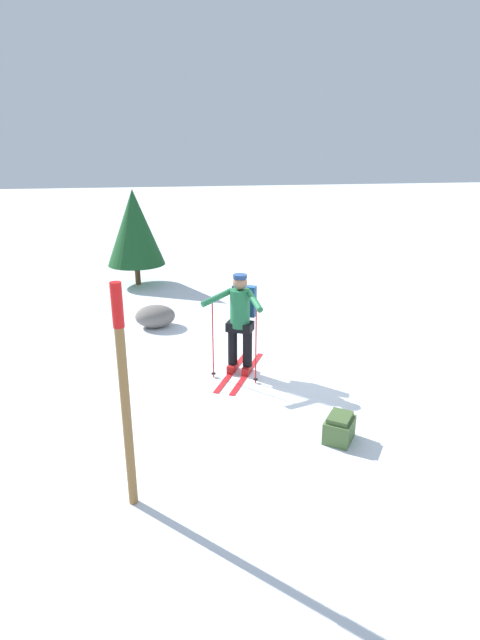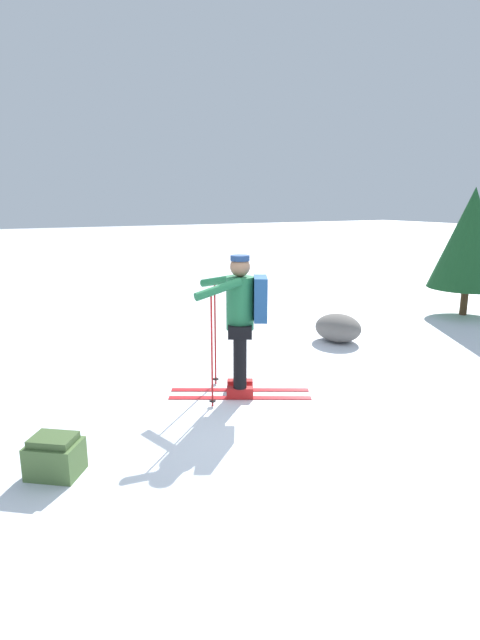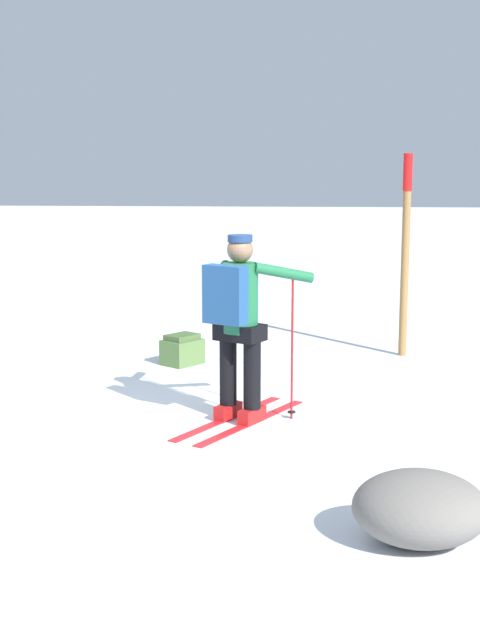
{
  "view_description": "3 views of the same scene",
  "coord_description": "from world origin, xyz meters",
  "px_view_note": "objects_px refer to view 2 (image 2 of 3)",
  "views": [
    {
      "loc": [
        2.11,
        7.14,
        3.44
      ],
      "look_at": [
        0.71,
        -0.05,
        0.89
      ],
      "focal_mm": 28.0,
      "sensor_mm": 36.0,
      "label": 1
    },
    {
      "loc": [
        -4.09,
        2.52,
        2.2
      ],
      "look_at": [
        0.71,
        -0.05,
        0.89
      ],
      "focal_mm": 28.0,
      "sensor_mm": 36.0,
      "label": 2
    },
    {
      "loc": [
        1.33,
        -7.5,
        2.19
      ],
      "look_at": [
        0.71,
        -0.05,
        0.89
      ],
      "focal_mm": 50.0,
      "sensor_mm": 36.0,
      "label": 3
    }
  ],
  "objects_px": {
    "dropped_backpack": "(55,456)",
    "rock_boulder": "(338,328)",
    "skier": "(242,317)",
    "pine_tree": "(471,238)"
  },
  "relations": [
    {
      "from": "skier",
      "to": "dropped_backpack",
      "type": "height_order",
      "value": "skier"
    },
    {
      "from": "dropped_backpack",
      "to": "pine_tree",
      "type": "distance_m",
      "value": 8.48
    },
    {
      "from": "skier",
      "to": "rock_boulder",
      "type": "relative_size",
      "value": 2.03
    },
    {
      "from": "rock_boulder",
      "to": "dropped_backpack",
      "type": "bearing_deg",
      "value": 114.35
    },
    {
      "from": "skier",
      "to": "rock_boulder",
      "type": "xyz_separation_m",
      "value": [
        1.27,
        -2.43,
        -0.71
      ]
    },
    {
      "from": "dropped_backpack",
      "to": "rock_boulder",
      "type": "relative_size",
      "value": 0.65
    },
    {
      "from": "skier",
      "to": "dropped_backpack",
      "type": "relative_size",
      "value": 3.12
    },
    {
      "from": "dropped_backpack",
      "to": "pine_tree",
      "type": "relative_size",
      "value": 0.21
    },
    {
      "from": "skier",
      "to": "dropped_backpack",
      "type": "bearing_deg",
      "value": 110.55
    },
    {
      "from": "rock_boulder",
      "to": "pine_tree",
      "type": "xyz_separation_m",
      "value": [
        0.34,
        -3.41,
        1.27
      ]
    }
  ]
}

